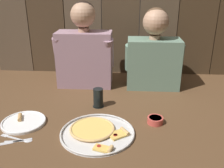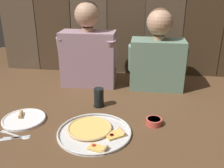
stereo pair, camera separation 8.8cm
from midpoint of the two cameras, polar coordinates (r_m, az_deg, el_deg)
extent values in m
plane|color=brown|center=(1.51, -0.91, -7.83)|extent=(3.20, 3.20, 0.00)
cylinder|color=silver|center=(1.37, -5.18, -11.13)|extent=(0.40, 0.40, 0.01)
torus|color=silver|center=(1.37, -5.19, -10.85)|extent=(0.40, 0.40, 0.01)
cylinder|color=#B23823|center=(1.40, -6.32, -10.20)|extent=(0.24, 0.24, 0.00)
cylinder|color=#EFC660|center=(1.40, -6.33, -10.02)|extent=(0.23, 0.23, 0.01)
torus|color=tan|center=(1.40, -6.33, -10.02)|extent=(0.25, 0.25, 0.01)
cube|color=#EABC56|center=(1.34, -0.64, -11.39)|extent=(0.11, 0.11, 0.01)
cylinder|color=tan|center=(1.36, 1.05, -10.65)|extent=(0.06, 0.07, 0.02)
cylinder|color=#A3281E|center=(1.33, -1.15, -11.42)|extent=(0.02, 0.02, 0.00)
cylinder|color=#A3281E|center=(1.33, -1.21, -11.51)|extent=(0.02, 0.02, 0.00)
cube|color=#EABC56|center=(1.25, -4.31, -14.36)|extent=(0.09, 0.07, 0.01)
cylinder|color=tan|center=(1.23, -2.49, -14.58)|extent=(0.03, 0.05, 0.02)
cylinder|color=#A3281E|center=(1.26, -5.04, -13.81)|extent=(0.02, 0.02, 0.00)
cylinder|color=white|center=(1.56, -20.89, -8.16)|extent=(0.25, 0.25, 0.01)
torus|color=white|center=(1.55, -20.92, -7.97)|extent=(0.25, 0.25, 0.01)
cylinder|color=tan|center=(1.58, -21.64, -7.01)|extent=(0.05, 0.08, 0.02)
cylinder|color=black|center=(1.65, -4.62, -4.98)|extent=(0.07, 0.07, 0.01)
cylinder|color=black|center=(1.62, -4.69, -3.03)|extent=(0.06, 0.06, 0.12)
cylinder|color=#CC4C42|center=(1.47, 8.05, -8.14)|extent=(0.09, 0.09, 0.04)
cylinder|color=#B23823|center=(1.46, 8.07, -7.84)|extent=(0.07, 0.07, 0.02)
cube|color=silver|center=(1.44, -22.95, -11.20)|extent=(0.09, 0.04, 0.01)
cube|color=silver|center=(1.48, -24.78, -10.52)|extent=(0.04, 0.03, 0.01)
cube|color=silver|center=(1.41, -21.30, -11.76)|extent=(0.09, 0.05, 0.01)
cube|color=silver|center=(1.42, -24.47, -12.10)|extent=(0.06, 0.04, 0.00)
cube|color=silver|center=(1.42, -23.00, -11.82)|extent=(0.10, 0.03, 0.01)
ellipsoid|color=silver|center=(1.40, -20.25, -11.85)|extent=(0.05, 0.04, 0.01)
cube|color=gray|center=(1.94, -7.46, 5.58)|extent=(0.41, 0.20, 0.42)
cylinder|color=tan|center=(1.89, -7.80, 12.08)|extent=(0.08, 0.08, 0.03)
sphere|color=tan|center=(1.87, -7.97, 15.24)|extent=(0.18, 0.18, 0.18)
sphere|color=black|center=(1.89, -7.91, 15.70)|extent=(0.17, 0.17, 0.17)
cylinder|color=gray|center=(1.93, -13.18, 7.02)|extent=(0.08, 0.13, 0.24)
cylinder|color=gray|center=(1.86, -2.17, 7.02)|extent=(0.08, 0.15, 0.24)
cube|color=slate|center=(1.92, 8.01, 4.62)|extent=(0.39, 0.21, 0.37)
cylinder|color=tan|center=(1.87, 8.33, 10.45)|extent=(0.08, 0.08, 0.03)
sphere|color=tan|center=(1.85, 8.52, 13.70)|extent=(0.18, 0.18, 0.18)
sphere|color=brown|center=(1.86, 8.51, 14.18)|extent=(0.17, 0.17, 0.17)
cylinder|color=slate|center=(1.86, 2.80, 6.01)|extent=(0.08, 0.13, 0.22)
cylinder|color=slate|center=(1.89, 13.48, 5.68)|extent=(0.08, 0.11, 0.21)
cube|color=brown|center=(2.39, -23.60, 16.81)|extent=(0.31, 0.03, 1.21)
cube|color=#463423|center=(2.27, -16.14, 17.54)|extent=(0.31, 0.03, 1.21)
cube|color=brown|center=(2.18, -7.94, 18.02)|extent=(0.31, 0.03, 1.21)
cube|color=#4A3826|center=(2.15, 0.76, 18.15)|extent=(0.31, 0.03, 1.21)
cube|color=brown|center=(2.15, 9.56, 17.88)|extent=(0.31, 0.03, 1.21)
cube|color=#412F1D|center=(2.21, 18.08, 17.24)|extent=(0.31, 0.03, 1.21)
camera|label=1|loc=(0.04, -91.65, -0.67)|focal=40.41mm
camera|label=2|loc=(0.04, 88.35, 0.67)|focal=40.41mm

